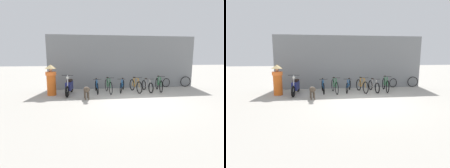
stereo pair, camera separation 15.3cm
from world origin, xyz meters
The scene contains 13 objects.
ground_plane centered at (0.00, 0.00, 0.00)m, with size 60.00×60.00×0.00m, color #ADA89E.
shop_wall_back centered at (0.00, 3.57, 1.69)m, with size 9.66×0.20×3.39m.
bicycle_0 centered at (-1.88, 2.21, 0.34)m, with size 0.46×1.65×0.84m.
bicycle_1 centered at (-1.21, 2.10, 0.38)m, with size 0.46×1.71×0.92m.
bicycle_2 centered at (-0.36, 2.32, 0.33)m, with size 0.65×1.63×0.81m.
bicycle_3 centered at (0.40, 2.11, 0.36)m, with size 0.46×1.64×0.89m.
bicycle_4 centered at (1.14, 2.15, 0.32)m, with size 0.46×1.61×0.80m.
bicycle_5 centered at (1.90, 2.21, 0.38)m, with size 0.49×1.79×0.93m.
motorcycle centered at (-3.39, 1.93, 0.44)m, with size 0.58×1.93×1.12m.
stray_dog centered at (-2.46, 0.71, 0.47)m, with size 0.35×1.11×0.67m.
person_in_robes centered at (-4.32, 1.92, 0.88)m, with size 0.80×0.80×1.65m.
spare_tire_left centered at (4.30, 3.32, 0.35)m, with size 0.71×0.13×0.71m.
spare_tire_right centered at (2.90, 3.33, 0.30)m, with size 0.60×0.19×0.61m.
Camera 1 is at (-2.45, -7.71, 2.11)m, focal length 28.00 mm.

